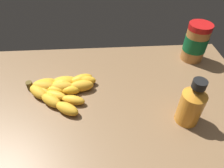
% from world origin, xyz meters
% --- Properties ---
extents(ground_plane, '(0.94, 0.62, 0.05)m').
position_xyz_m(ground_plane, '(0.00, 0.00, -0.02)').
color(ground_plane, brown).
extents(banana_bunch, '(0.23, 0.19, 0.04)m').
position_xyz_m(banana_bunch, '(0.15, -0.05, 0.02)').
color(banana_bunch, gold).
rests_on(banana_bunch, ground_plane).
extents(peanut_butter_jar, '(0.08, 0.08, 0.15)m').
position_xyz_m(peanut_butter_jar, '(-0.34, -0.21, 0.07)').
color(peanut_butter_jar, '#B27238').
rests_on(peanut_butter_jar, ground_plane).
extents(honey_bottle, '(0.06, 0.06, 0.15)m').
position_xyz_m(honey_bottle, '(-0.22, 0.08, 0.07)').
color(honey_bottle, orange).
rests_on(honey_bottle, ground_plane).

